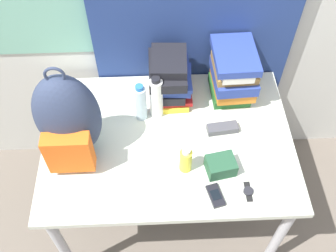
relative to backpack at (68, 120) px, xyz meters
The scene contains 11 objects.
desk 0.54m from the backpack, ahead, with size 1.21×0.85×0.76m.
backpack is the anchor object (origin of this frame).
book_stack_left 0.56m from the backpack, 35.23° to the left, with size 0.22×0.28×0.27m.
book_stack_center 0.84m from the backpack, 22.60° to the left, with size 0.22×0.28×0.29m.
water_bottle 0.38m from the backpack, 31.15° to the left, with size 0.06×0.06×0.23m.
sports_bottle 0.45m from the backpack, 27.77° to the left, with size 0.06×0.06×0.26m.
sunscreen_bottle 0.54m from the backpack, 14.08° to the right, with size 0.06×0.06×0.15m.
cell_phone 0.72m from the backpack, 23.85° to the right, with size 0.08×0.12×0.02m.
sunglasses_case 0.74m from the backpack, ahead, with size 0.16×0.07×0.04m.
camera_pouch 0.70m from the backpack, 12.27° to the right, with size 0.14×0.12×0.08m.
wristwatch 0.85m from the backpack, 18.61° to the right, with size 0.04×0.10×0.01m.
Camera 1 is at (-0.05, -0.67, 2.31)m, focal length 42.00 mm.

